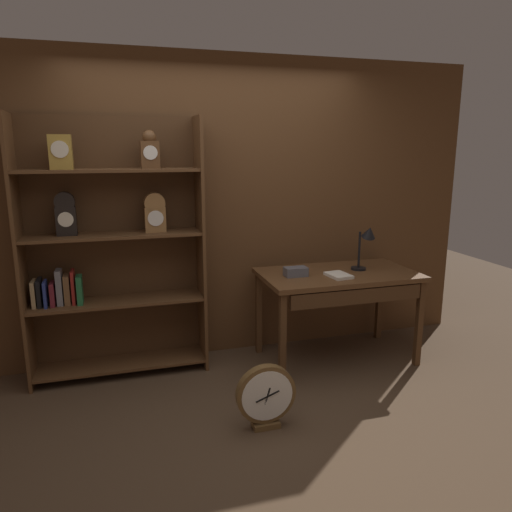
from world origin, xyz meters
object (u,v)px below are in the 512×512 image
(workbench, at_px, (339,283))
(toolbox_small, at_px, (296,272))
(bookshelf, at_px, (112,249))
(desk_lamp, at_px, (366,241))
(open_repair_manual, at_px, (339,275))
(round_clock_large, at_px, (266,396))

(workbench, distance_m, toolbox_small, 0.41)
(bookshelf, bearing_deg, toolbox_small, -11.59)
(desk_lamp, distance_m, toolbox_small, 0.69)
(open_repair_manual, bearing_deg, desk_lamp, 15.94)
(desk_lamp, distance_m, open_repair_manual, 0.43)
(desk_lamp, height_order, toolbox_small, desk_lamp)
(workbench, relative_size, desk_lamp, 3.31)
(round_clock_large, bearing_deg, open_repair_manual, 40.15)
(bookshelf, relative_size, round_clock_large, 4.68)
(toolbox_small, height_order, open_repair_manual, toolbox_small)
(desk_lamp, relative_size, toolbox_small, 2.14)
(desk_lamp, bearing_deg, open_repair_manual, -157.01)
(open_repair_manual, distance_m, round_clock_large, 1.26)
(workbench, relative_size, open_repair_manual, 6.03)
(bookshelf, relative_size, workbench, 1.56)
(bookshelf, distance_m, desk_lamp, 2.12)
(desk_lamp, relative_size, open_repair_manual, 1.82)
(toolbox_small, distance_m, round_clock_large, 1.16)
(toolbox_small, bearing_deg, bookshelf, 168.41)
(desk_lamp, xyz_separation_m, round_clock_large, (-1.17, -0.86, -0.82))
(desk_lamp, height_order, round_clock_large, desk_lamp)
(workbench, height_order, desk_lamp, desk_lamp)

